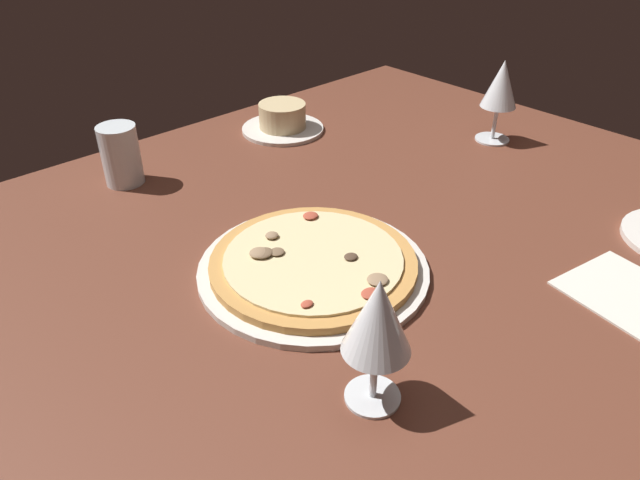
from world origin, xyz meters
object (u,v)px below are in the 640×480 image
ramekin_on_saucer (283,120)px  wine_glass_near (501,87)px  water_glass (122,159)px  pizza_main (313,265)px  paper_menu (639,301)px  wine_glass_far (378,320)px

ramekin_on_saucer → wine_glass_near: (28.87, -33.56, 8.91)cm
ramekin_on_saucer → water_glass: size_ratio=1.62×
pizza_main → paper_menu: 44.11cm
ramekin_on_saucer → wine_glass_far: 76.76cm
water_glass → paper_menu: 85.31cm
wine_glass_near → ramekin_on_saucer: bearing=130.7°
wine_glass_near → paper_menu: size_ratio=0.90×
ramekin_on_saucer → wine_glass_near: bearing=-49.3°
pizza_main → paper_menu: size_ratio=1.77×
water_glass → ramekin_on_saucer: bearing=-1.5°
wine_glass_near → paper_menu: (-31.35, -43.65, -11.22)cm
pizza_main → wine_glass_near: bearing=8.8°
ramekin_on_saucer → wine_glass_far: size_ratio=1.09×
ramekin_on_saucer → water_glass: bearing=178.5°
wine_glass_near → water_glass: wine_glass_near is taller
wine_glass_near → paper_menu: 54.90cm
wine_glass_near → wine_glass_far: bearing=-156.1°
water_glass → paper_menu: bearing=-66.6°
pizza_main → wine_glass_near: wine_glass_near is taller
wine_glass_near → water_glass: bearing=152.1°
wine_glass_far → paper_menu: (38.37, -12.80, -11.01)cm
paper_menu → wine_glass_far: bearing=171.4°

